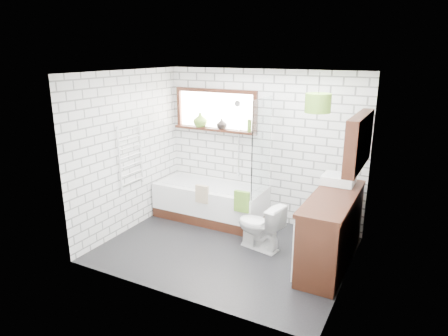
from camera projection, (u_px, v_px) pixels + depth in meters
The scene contains 22 objects.
floor at pixel (225, 249), 5.80m from camera, with size 3.40×2.60×0.01m, color black.
ceiling at pixel (225, 72), 5.09m from camera, with size 3.40×2.60×0.01m, color white.
wall_back at pixel (262, 147), 6.55m from camera, with size 3.40×0.01×2.50m, color white.
wall_front at pixel (170, 196), 4.33m from camera, with size 3.40×0.01×2.50m, color white.
wall_left at pixel (128, 152), 6.20m from camera, with size 0.01×2.60×2.50m, color white.
wall_right at pixel (354, 185), 4.68m from camera, with size 0.01×2.60×2.50m, color white.
window at pixel (215, 110), 6.74m from camera, with size 1.52×0.16×0.68m, color black.
towel_radiator at pixel (131, 156), 6.20m from camera, with size 0.06×0.52×1.00m, color white.
mirror_cabinet at pixel (359, 141), 5.12m from camera, with size 0.16×1.20×0.70m, color black.
shower_riser at pixel (239, 139), 6.66m from camera, with size 0.02×0.02×1.30m, color silver.
bathtub at pixel (211, 202), 6.80m from camera, with size 1.85×0.82×0.60m, color white.
shower_screen at pixel (262, 147), 6.10m from camera, with size 0.02×0.72×1.50m, color white.
towel_green at pixel (242, 202), 6.03m from camera, with size 0.24×0.07×0.33m, color #578427.
towel_beige at pixel (202, 194), 6.34m from camera, with size 0.22×0.06×0.29m, color tan.
vanity at pixel (331, 230), 5.29m from camera, with size 0.55×1.70×0.97m, color black.
basin at pixel (339, 179), 5.59m from camera, with size 0.43×0.38×0.13m, color white.
tap at pixel (351, 177), 5.50m from camera, with size 0.03×0.03×0.15m, color silver.
toilet at pixel (259, 226), 5.73m from camera, with size 0.69×0.39×0.70m, color white.
vase_olive at pixel (200, 121), 6.89m from camera, with size 0.24×0.24×0.25m, color olive.
vase_dark at pixel (222, 125), 6.71m from camera, with size 0.17×0.17×0.18m, color black.
bottle at pixel (249, 127), 6.48m from camera, with size 0.06×0.06×0.20m, color olive.
pendant at pixel (318, 103), 5.30m from camera, with size 0.35×0.35×0.25m, color #578427.
Camera 1 is at (2.41, -4.64, 2.76)m, focal length 32.00 mm.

